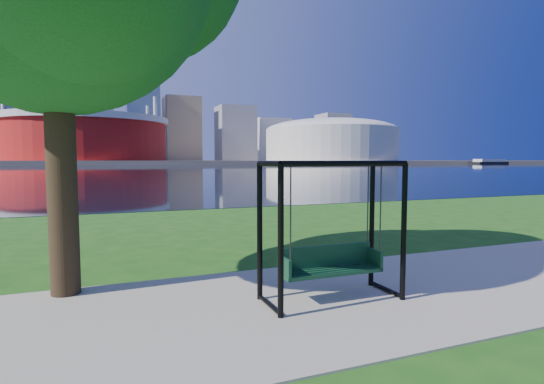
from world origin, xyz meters
TOP-DOWN VIEW (x-y plane):
  - ground at (0.00, 0.00)m, footprint 900.00×900.00m
  - path at (0.00, -0.50)m, footprint 120.00×4.00m
  - river at (0.00, 102.00)m, footprint 900.00×180.00m
  - far_bank at (0.00, 306.00)m, footprint 900.00×228.00m
  - stadium at (-10.00, 235.00)m, footprint 83.00×83.00m
  - arena at (135.00, 235.00)m, footprint 84.00×84.00m
  - skyline at (-4.27, 319.39)m, footprint 392.00×66.00m
  - swing at (0.58, -0.54)m, footprint 2.08×0.91m
  - barge at (219.30, 187.52)m, footprint 29.39×11.43m

SIDE VIEW (x-z plane):
  - ground at x=0.00m, z-range 0.00..0.00m
  - river at x=0.00m, z-range 0.00..0.02m
  - path at x=0.00m, z-range 0.00..0.03m
  - far_bank at x=0.00m, z-range 0.00..2.00m
  - swing at x=0.58m, z-range -0.04..2.09m
  - barge at x=219.30m, z-range -0.13..2.73m
  - stadium at x=-10.00m, z-range -1.77..30.23m
  - arena at x=135.00m, z-range 2.59..29.15m
  - skyline at x=-4.27m, z-range -12.36..84.14m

